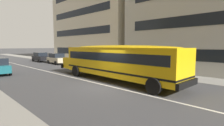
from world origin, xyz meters
TOP-DOWN VIEW (x-y plane):
  - ground_plane at (0.00, 0.00)m, footprint 400.00×400.00m
  - sidewalk_far at (0.00, 7.10)m, footprint 120.00×3.00m
  - lane_centreline at (0.00, 0.00)m, footprint 110.00×0.16m
  - school_bus at (-0.90, 1.70)m, footprint 12.79×3.26m
  - parked_car_black_mid_block at (-21.60, 4.31)m, footprint 3.90×1.88m
  - parked_car_beige_under_tree at (-16.13, 4.57)m, footprint 3.96×2.00m
  - apartment_block_far_left at (-16.06, 14.17)m, footprint 17.96×11.19m

SIDE VIEW (x-z plane):
  - ground_plane at x=0.00m, z-range 0.00..0.00m
  - lane_centreline at x=0.00m, z-range 0.00..0.01m
  - sidewalk_far at x=0.00m, z-range 0.00..0.01m
  - parked_car_black_mid_block at x=-21.60m, z-range 0.02..1.66m
  - parked_car_beige_under_tree at x=-16.13m, z-range 0.02..1.66m
  - school_bus at x=-0.90m, z-range 0.27..3.11m
  - apartment_block_far_left at x=-16.06m, z-range 0.00..19.70m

